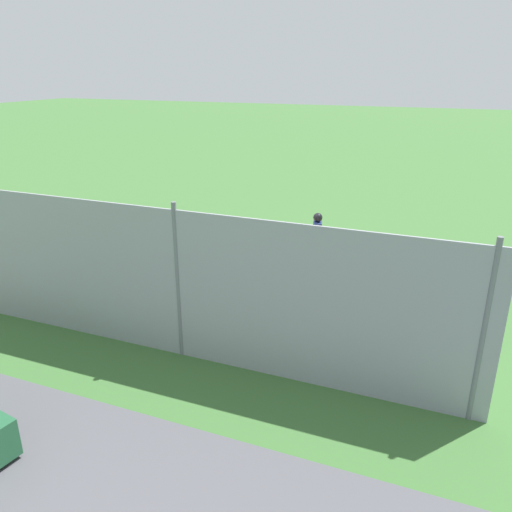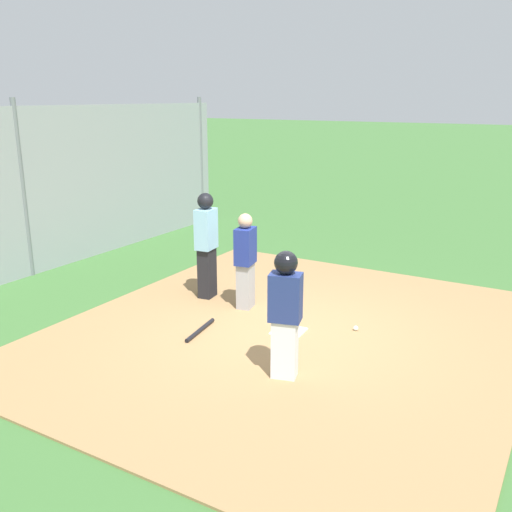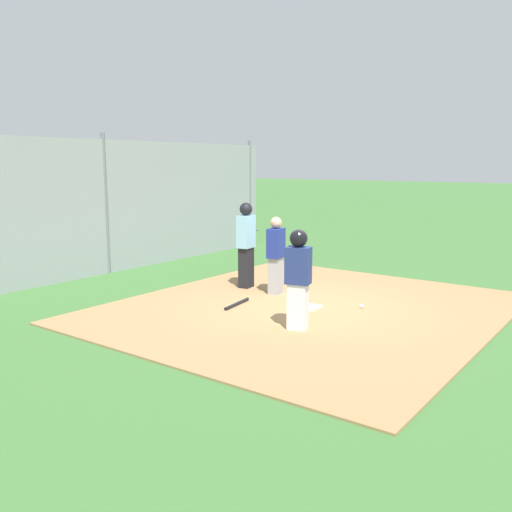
{
  "view_description": "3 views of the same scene",
  "coord_description": "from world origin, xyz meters",
  "px_view_note": "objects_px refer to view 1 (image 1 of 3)",
  "views": [
    {
      "loc": [
        4.93,
        -13.74,
        5.76
      ],
      "look_at": [
        -0.09,
        -1.15,
        0.67
      ],
      "focal_mm": 35.29,
      "sensor_mm": 36.0,
      "label": 1
    },
    {
      "loc": [
        6.88,
        3.48,
        3.36
      ],
      "look_at": [
        -0.53,
        -0.87,
        0.93
      ],
      "focal_mm": 39.69,
      "sensor_mm": 36.0,
      "label": 2
    },
    {
      "loc": [
        8.45,
        5.08,
        2.65
      ],
      "look_at": [
        0.51,
        -0.78,
        0.98
      ],
      "focal_mm": 38.62,
      "sensor_mm": 36.0,
      "label": 3
    }
  ],
  "objects_px": {
    "runner": "(317,235)",
    "baseball": "(265,252)",
    "catcher": "(242,248)",
    "baseball_bat": "(280,279)",
    "umpire": "(227,251)",
    "home_plate": "(272,263)"
  },
  "relations": [
    {
      "from": "home_plate",
      "to": "runner",
      "type": "relative_size",
      "value": 0.27
    },
    {
      "from": "home_plate",
      "to": "runner",
      "type": "distance_m",
      "value": 1.64
    },
    {
      "from": "baseball_bat",
      "to": "baseball",
      "type": "bearing_deg",
      "value": -67.04
    },
    {
      "from": "home_plate",
      "to": "catcher",
      "type": "relative_size",
      "value": 0.28
    },
    {
      "from": "home_plate",
      "to": "catcher",
      "type": "distance_m",
      "value": 1.45
    },
    {
      "from": "umpire",
      "to": "baseball_bat",
      "type": "relative_size",
      "value": 2.15
    },
    {
      "from": "baseball_bat",
      "to": "home_plate",
      "type": "bearing_deg",
      "value": -68.25
    },
    {
      "from": "runner",
      "to": "baseball",
      "type": "relative_size",
      "value": 21.69
    },
    {
      "from": "umpire",
      "to": "runner",
      "type": "distance_m",
      "value": 3.13
    },
    {
      "from": "home_plate",
      "to": "baseball_bat",
      "type": "relative_size",
      "value": 0.52
    },
    {
      "from": "baseball",
      "to": "runner",
      "type": "bearing_deg",
      "value": -8.13
    },
    {
      "from": "catcher",
      "to": "baseball",
      "type": "xyz_separation_m",
      "value": [
        0.0,
        1.91,
        -0.77
      ]
    },
    {
      "from": "home_plate",
      "to": "runner",
      "type": "height_order",
      "value": "runner"
    },
    {
      "from": "catcher",
      "to": "baseball",
      "type": "bearing_deg",
      "value": -10.86
    },
    {
      "from": "catcher",
      "to": "baseball_bat",
      "type": "xyz_separation_m",
      "value": [
        1.21,
        -0.05,
        -0.78
      ]
    },
    {
      "from": "umpire",
      "to": "baseball",
      "type": "relative_size",
      "value": 24.4
    },
    {
      "from": "catcher",
      "to": "runner",
      "type": "bearing_deg",
      "value": -58.07
    },
    {
      "from": "baseball_bat",
      "to": "baseball",
      "type": "relative_size",
      "value": 11.33
    },
    {
      "from": "home_plate",
      "to": "baseball",
      "type": "bearing_deg",
      "value": 123.21
    },
    {
      "from": "umpire",
      "to": "baseball_bat",
      "type": "height_order",
      "value": "umpire"
    },
    {
      "from": "catcher",
      "to": "baseball_bat",
      "type": "distance_m",
      "value": 1.44
    },
    {
      "from": "baseball_bat",
      "to": "baseball",
      "type": "height_order",
      "value": "baseball"
    }
  ]
}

